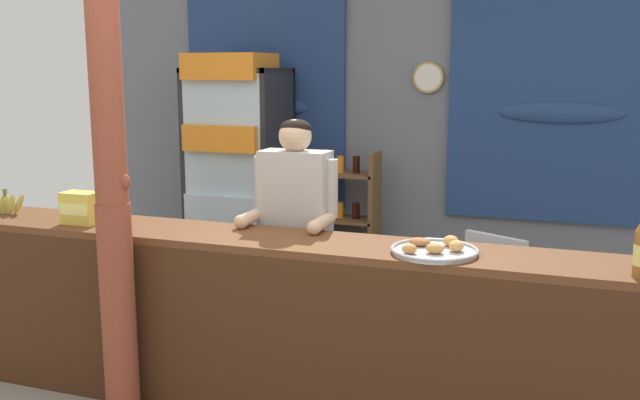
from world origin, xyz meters
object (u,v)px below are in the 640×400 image
Objects in this scene: timber_post at (113,213)px; pastry_tray at (435,249)px; snack_box_instant_noodle at (81,208)px; drink_fridge at (238,167)px; bottle_shelf_rack at (348,224)px; banana_bunch at (6,204)px; shopkeeper at (295,219)px; stall_counter at (282,314)px; plastic_lawn_chair at (504,289)px.

pastry_tray is (1.60, 0.31, -0.13)m from timber_post.
timber_post reaches higher than snack_box_instant_noodle.
drink_fridge is 1.62× the size of bottle_shelf_rack.
banana_bunch is at bearing -130.14° from bottle_shelf_rack.
bottle_shelf_rack is 0.77× the size of shopkeeper.
stall_counter reaches higher than plastic_lawn_chair.
bottle_shelf_rack is at bearing 118.08° from pastry_tray.
timber_post reaches higher than bottle_shelf_rack.
stall_counter is at bearing -175.25° from pastry_tray.
drink_fridge reaches higher than plastic_lawn_chair.
drink_fridge is at bearing 86.00° from snack_box_instant_noodle.
snack_box_instant_noodle is (-0.99, -1.98, 0.43)m from bottle_shelf_rack.
plastic_lawn_chair is 1.23m from pastry_tray.
bottle_shelf_rack is (0.87, 0.20, -0.45)m from drink_fridge.
banana_bunch reaches higher than plastic_lawn_chair.
snack_box_instant_noodle reaches higher than stall_counter.
bottle_shelf_rack is at bearing 95.73° from shopkeeper.
timber_post is at bearing -81.44° from drink_fridge.
pastry_tray reaches higher than stall_counter.
timber_post is 1.49× the size of shopkeeper.
bottle_shelf_rack is at bearing 76.36° from timber_post.
snack_box_instant_noodle is (-2.29, -1.11, 0.57)m from plastic_lawn_chair.
stall_counter is 1.01m from timber_post.
banana_bunch is at bearing 178.60° from pastry_tray.
shopkeeper reaches higher than snack_box_instant_noodle.
snack_box_instant_noodle reaches higher than banana_bunch.
snack_box_instant_noodle is at bearing -6.99° from banana_bunch.
snack_box_instant_noodle is (-0.44, 0.30, -0.06)m from timber_post.
timber_post is 2.41m from plastic_lawn_chair.
timber_post is at bearing -19.55° from banana_bunch.
pastry_tray is (2.04, 0.01, -0.07)m from snack_box_instant_noodle.
plastic_lawn_chair is (1.03, 1.16, -0.10)m from stall_counter.
bottle_shelf_rack reaches higher than stall_counter.
snack_box_instant_noodle is 0.76× the size of banana_bunch.
bottle_shelf_rack is 1.58m from shopkeeper.
drink_fridge is at bearing 121.95° from stall_counter.
stall_counter is 2.59× the size of shopkeeper.
bottle_shelf_rack is 1.57m from plastic_lawn_chair.
banana_bunch is (-0.74, -1.70, -0.05)m from drink_fridge.
shopkeeper reaches higher than stall_counter.
timber_post reaches higher than pastry_tray.
pastry_tray is at bearing -102.96° from plastic_lawn_chair.
snack_box_instant_noodle is at bearing -94.00° from drink_fridge.
drink_fridge reaches higher than shopkeeper.
stall_counter is at bearing -131.46° from plastic_lawn_chair.
pastry_tray is at bearing -26.20° from shopkeeper.
stall_counter is 1.73× the size of timber_post.
stall_counter is 2.21m from drink_fridge.
banana_bunch is (-0.62, 0.08, -0.03)m from snack_box_instant_noodle.
bottle_shelf_rack is at bearing 97.76° from stall_counter.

